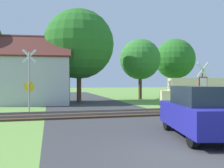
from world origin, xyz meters
TOP-DOWN VIEW (x-y plane):
  - ground_plane at (0.00, 0.00)m, footprint 160.00×160.00m
  - road_asphalt at (0.00, 2.00)m, footprint 7.16×80.00m
  - rail_track at (0.00, 8.53)m, footprint 60.00×2.60m
  - stop_sign_near at (4.41, 5.73)m, footprint 0.86×0.23m
  - crossing_sign_far at (-4.55, 10.55)m, footprint 0.88×0.16m
  - house at (-4.69, 17.73)m, footprint 7.25×6.76m
  - tree_center at (-0.55, 18.32)m, footprint 6.69×6.69m
  - tree_right at (6.50, 20.44)m, footprint 4.52×4.52m
  - tree_far at (11.83, 22.40)m, footprint 4.95×4.95m
  - mail_truck at (7.96, 12.18)m, footprint 5.23×3.31m
  - parked_car at (1.63, 1.89)m, footprint 2.39×4.24m

SIDE VIEW (x-z plane):
  - ground_plane at x=0.00m, z-range 0.00..0.00m
  - road_asphalt at x=0.00m, z-range 0.00..0.01m
  - rail_track at x=0.00m, z-range -0.05..0.17m
  - parked_car at x=1.63m, z-range 0.00..1.78m
  - mail_truck at x=7.96m, z-range 0.12..2.36m
  - stop_sign_near at x=4.41m, z-range 0.23..3.20m
  - crossing_sign_far at x=-4.55m, z-range 0.14..4.11m
  - house at x=-4.69m, z-range -0.87..5.26m
  - tree_right at x=6.50m, z-range 1.09..7.83m
  - tree_far at x=11.83m, z-range 1.16..8.44m
  - tree_center at x=-0.55m, z-range 1.11..10.04m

